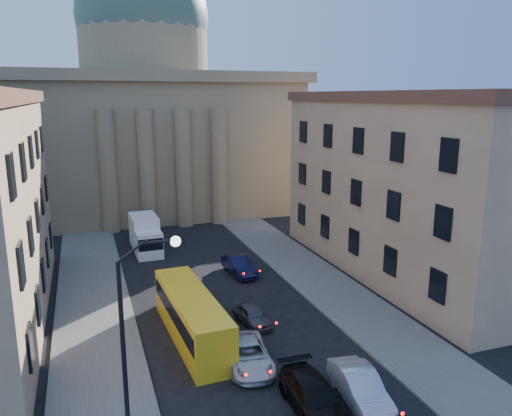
{
  "coord_description": "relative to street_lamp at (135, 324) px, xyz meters",
  "views": [
    {
      "loc": [
        -8.54,
        -11.35,
        14.37
      ],
      "look_at": [
        1.31,
        16.7,
        7.64
      ],
      "focal_mm": 35.0,
      "sensor_mm": 36.0,
      "label": 1
    }
  ],
  "objects": [
    {
      "name": "sidewalk_left",
      "position": [
        -1.53,
        10.0,
        -5.21
      ],
      "size": [
        5.0,
        60.0,
        0.15
      ],
      "primitive_type": "cube",
      "color": "#575450",
      "rests_on": "ground"
    },
    {
      "name": "sidewalk_right",
      "position": [
        15.47,
        10.0,
        -5.21
      ],
      "size": [
        5.0,
        60.0,
        0.15
      ],
      "primitive_type": "cube",
      "color": "#575450",
      "rests_on": "ground"
    },
    {
      "name": "church",
      "position": [
        6.97,
        47.47,
        6.59
      ],
      "size": [
        68.02,
        28.76,
        36.6
      ],
      "color": "#7D684D",
      "rests_on": "ground"
    },
    {
      "name": "building_right",
      "position": [
        23.97,
        14.0,
        2.14
      ],
      "size": [
        11.6,
        26.6,
        14.7
      ],
      "color": "tan",
      "rests_on": "ground"
    },
    {
      "name": "street_lamp",
      "position": [
        0.0,
        0.0,
        0.0
      ],
      "size": [
        2.62,
        0.44,
        8.83
      ],
      "color": "black",
      "rests_on": "ground"
    },
    {
      "name": "car_right_near",
      "position": [
        10.18,
        -0.89,
        -4.51
      ],
      "size": [
        2.18,
        4.88,
        1.56
      ],
      "primitive_type": "imported",
      "rotation": [
        0.0,
        0.0,
        -0.11
      ],
      "color": "#A8AAAF",
      "rests_on": "ground"
    },
    {
      "name": "car_left_mid",
      "position": [
        6.17,
        3.94,
        -4.61
      ],
      "size": [
        2.79,
        5.09,
        1.35
      ],
      "primitive_type": "imported",
      "rotation": [
        0.0,
        0.0,
        -0.12
      ],
      "color": "silver",
      "rests_on": "ground"
    },
    {
      "name": "car_right_mid",
      "position": [
        7.77,
        -0.91,
        -4.52
      ],
      "size": [
        2.28,
        5.31,
        1.52
      ],
      "primitive_type": "imported",
      "rotation": [
        0.0,
        0.0,
        -0.03
      ],
      "color": "black",
      "rests_on": "ground"
    },
    {
      "name": "car_right_far",
      "position": [
        8.02,
        8.69,
        -4.67
      ],
      "size": [
        1.93,
        3.77,
        1.23
      ],
      "primitive_type": "imported",
      "rotation": [
        0.0,
        0.0,
        0.14
      ],
      "color": "#444348",
      "rests_on": "ground"
    },
    {
      "name": "car_right_distant",
      "position": [
        9.97,
        17.67,
        -4.54
      ],
      "size": [
        1.95,
        4.62,
        1.48
      ],
      "primitive_type": "imported",
      "rotation": [
        0.0,
        0.0,
        0.09
      ],
      "color": "black",
      "rests_on": "ground"
    },
    {
      "name": "city_bus",
      "position": [
        3.96,
        8.01,
        -3.76
      ],
      "size": [
        2.84,
        10.21,
        2.85
      ],
      "rotation": [
        0.0,
        0.0,
        0.05
      ],
      "color": "yellow",
      "rests_on": "ground"
    },
    {
      "name": "box_truck",
      "position": [
        3.57,
        26.54,
        -3.74
      ],
      "size": [
        2.48,
        6.01,
        3.27
      ],
      "rotation": [
        0.0,
        0.0,
        0.03
      ],
      "color": "white",
      "rests_on": "ground"
    }
  ]
}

